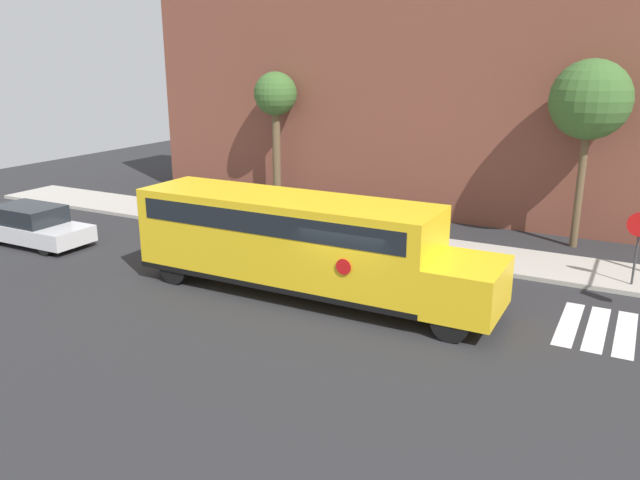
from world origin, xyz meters
TOP-DOWN VIEW (x-y plane):
  - ground_plane at (0.00, 0.00)m, footprint 60.00×60.00m
  - sidewalk_strip at (0.00, 6.50)m, footprint 44.00×3.00m
  - building_backdrop at (0.00, 13.00)m, footprint 32.00×4.00m
  - school_bus at (-2.05, 0.50)m, footprint 11.22×2.57m
  - parked_car at (-13.68, 0.29)m, footprint 4.59×1.88m
  - stop_sign at (6.96, 5.69)m, footprint 0.76×0.10m
  - tree_near_sidewalk at (4.79, 9.69)m, footprint 2.87×2.87m
  - tree_far_sidewalk at (-8.69, 10.07)m, footprint 1.99×1.99m

SIDE VIEW (x-z plane):
  - ground_plane at x=0.00m, z-range 0.00..0.00m
  - sidewalk_strip at x=0.00m, z-range 0.00..0.15m
  - parked_car at x=-13.68m, z-range -0.01..1.48m
  - stop_sign at x=6.96m, z-range 0.43..2.90m
  - school_bus at x=-2.05m, z-range 0.23..3.21m
  - tree_far_sidewalk at x=-8.69m, z-range 1.93..8.25m
  - tree_near_sidewalk at x=4.79m, z-range 1.98..8.91m
  - building_backdrop at x=0.00m, z-range 0.00..11.27m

